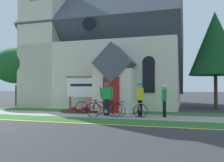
% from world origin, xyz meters
% --- Properties ---
extents(ground, '(140.00, 140.00, 0.00)m').
position_xyz_m(ground, '(0.00, 4.00, 0.00)').
color(ground, '#333335').
extents(sidewalk_slab, '(32.00, 2.11, 0.01)m').
position_xyz_m(sidewalk_slab, '(1.97, 1.30, 0.01)').
color(sidewalk_slab, '#99968E').
rests_on(sidewalk_slab, ground).
extents(grass_verge, '(32.00, 1.64, 0.01)m').
position_xyz_m(grass_verge, '(1.97, -0.57, 0.00)').
color(grass_verge, '#2D6628').
rests_on(grass_verge, ground).
extents(church_lawn, '(24.00, 1.94, 0.01)m').
position_xyz_m(church_lawn, '(1.97, 3.33, 0.00)').
color(church_lawn, '#2D6628').
rests_on(church_lawn, ground).
extents(curb_paint_stripe, '(28.00, 0.16, 0.01)m').
position_xyz_m(curb_paint_stripe, '(1.97, -1.54, 0.00)').
color(curb_paint_stripe, yellow).
rests_on(curb_paint_stripe, ground).
extents(church_building, '(11.98, 12.20, 12.38)m').
position_xyz_m(church_building, '(1.65, 9.13, 4.59)').
color(church_building, beige).
rests_on(church_building, ground).
extents(church_sign, '(2.31, 0.28, 2.21)m').
position_xyz_m(church_sign, '(2.03, 3.32, 1.47)').
color(church_sign, '#7F6047').
rests_on(church_sign, ground).
extents(flower_bed, '(2.41, 2.41, 0.34)m').
position_xyz_m(flower_bed, '(2.04, 2.89, 0.08)').
color(flower_bed, '#382319').
rests_on(flower_bed, ground).
extents(bicycle_black, '(1.80, 0.10, 0.83)m').
position_xyz_m(bicycle_black, '(3.11, 1.76, 0.38)').
color(bicycle_black, black).
rests_on(bicycle_black, ground).
extents(bicycle_red, '(1.73, 0.61, 0.81)m').
position_xyz_m(bicycle_red, '(4.27, 0.77, 0.38)').
color(bicycle_red, black).
rests_on(bicycle_red, ground).
extents(bicycle_green, '(1.77, 0.25, 0.81)m').
position_xyz_m(bicycle_green, '(5.51, 0.96, 0.37)').
color(bicycle_green, black).
rests_on(bicycle_green, ground).
extents(cyclist_in_orange_jersey, '(0.41, 0.68, 1.70)m').
position_xyz_m(cyclist_in_orange_jersey, '(5.97, 1.41, 1.00)').
color(cyclist_in_orange_jersey, black).
rests_on(cyclist_in_orange_jersey, ground).
extents(cyclist_in_blue_jersey, '(0.67, 0.37, 1.74)m').
position_xyz_m(cyclist_in_blue_jersey, '(4.22, 1.29, 1.03)').
color(cyclist_in_blue_jersey, '#191E38').
rests_on(cyclist_in_blue_jersey, ground).
extents(cyclist_in_yellow_jersey, '(0.27, 0.70, 1.63)m').
position_xyz_m(cyclist_in_yellow_jersey, '(7.17, 1.53, 0.95)').
color(cyclist_in_yellow_jersey, black).
rests_on(cyclist_in_yellow_jersey, ground).
extents(roadside_conifer, '(3.69, 3.69, 6.96)m').
position_xyz_m(roadside_conifer, '(10.22, 7.94, 4.65)').
color(roadside_conifer, '#4C3823').
rests_on(roadside_conifer, ground).
extents(yard_deciduous_tree, '(4.09, 4.09, 4.70)m').
position_xyz_m(yard_deciduous_tree, '(-4.89, 5.80, 3.24)').
color(yard_deciduous_tree, '#4C3823').
rests_on(yard_deciduous_tree, ground).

